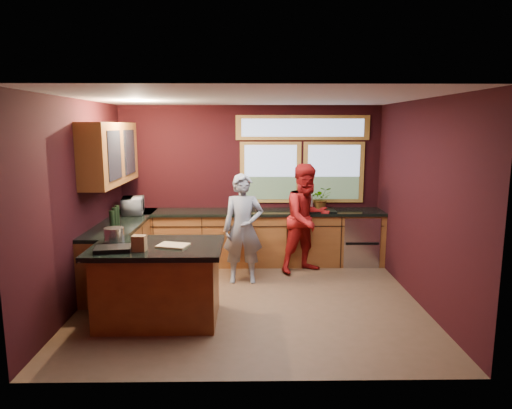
{
  "coord_description": "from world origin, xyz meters",
  "views": [
    {
      "loc": [
        -0.02,
        -5.91,
        2.35
      ],
      "look_at": [
        0.07,
        0.4,
        1.26
      ],
      "focal_mm": 32.0,
      "sensor_mm": 36.0,
      "label": 1
    }
  ],
  "objects_px": {
    "island": "(159,282)",
    "person_red": "(307,219)",
    "person_grey": "(243,229)",
    "cutting_board": "(173,245)",
    "stock_pot": "(114,235)"
  },
  "relations": [
    {
      "from": "cutting_board",
      "to": "person_red",
      "type": "bearing_deg",
      "value": 46.3
    },
    {
      "from": "person_red",
      "to": "stock_pot",
      "type": "bearing_deg",
      "value": -175.65
    },
    {
      "from": "island",
      "to": "person_red",
      "type": "xyz_separation_m",
      "value": [
        2.03,
        1.86,
        0.4
      ]
    },
    {
      "from": "island",
      "to": "person_grey",
      "type": "relative_size",
      "value": 0.94
    },
    {
      "from": "island",
      "to": "person_red",
      "type": "bearing_deg",
      "value": 42.57
    },
    {
      "from": "cutting_board",
      "to": "stock_pot",
      "type": "height_order",
      "value": "stock_pot"
    },
    {
      "from": "island",
      "to": "cutting_board",
      "type": "relative_size",
      "value": 4.43
    },
    {
      "from": "person_grey",
      "to": "stock_pot",
      "type": "height_order",
      "value": "person_grey"
    },
    {
      "from": "cutting_board",
      "to": "stock_pot",
      "type": "bearing_deg",
      "value": 165.07
    },
    {
      "from": "island",
      "to": "person_grey",
      "type": "distance_m",
      "value": 1.75
    },
    {
      "from": "person_grey",
      "to": "person_red",
      "type": "xyz_separation_m",
      "value": [
        1.02,
        0.48,
        0.05
      ]
    },
    {
      "from": "person_grey",
      "to": "cutting_board",
      "type": "relative_size",
      "value": 4.72
    },
    {
      "from": "person_red",
      "to": "island",
      "type": "bearing_deg",
      "value": -166.68
    },
    {
      "from": "person_grey",
      "to": "island",
      "type": "bearing_deg",
      "value": -127.0
    },
    {
      "from": "person_grey",
      "to": "cutting_board",
      "type": "xyz_separation_m",
      "value": [
        -0.81,
        -1.43,
        0.13
      ]
    }
  ]
}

